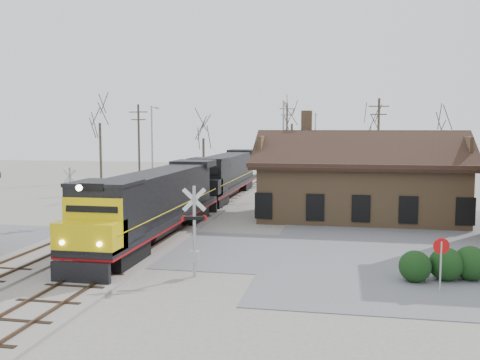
# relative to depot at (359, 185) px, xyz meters

# --- Properties ---
(ground) EXTENTS (140.00, 140.00, 0.00)m
(ground) POSITION_rel_depot_xyz_m (-11.99, -12.00, -2.41)
(ground) COLOR #9E998E
(ground) RESTS_ON ground
(road) EXTENTS (60.00, 9.00, 0.03)m
(road) POSITION_rel_depot_xyz_m (-11.99, -12.00, -2.39)
(road) COLOR slate
(road) RESTS_ON ground
(parking_lot) EXTENTS (22.00, 26.00, 0.03)m
(parking_lot) POSITION_rel_depot_xyz_m (6.01, -8.00, -2.39)
(parking_lot) COLOR slate
(parking_lot) RESTS_ON ground
(track_main) EXTENTS (3.40, 90.00, 0.24)m
(track_main) POSITION_rel_depot_xyz_m (-11.99, 3.00, -2.34)
(track_main) COLOR #9E998E
(track_main) RESTS_ON ground
(track_siding) EXTENTS (3.40, 90.00, 0.24)m
(track_siding) POSITION_rel_depot_xyz_m (-16.49, 3.00, -2.34)
(track_siding) COLOR #9E998E
(track_siding) RESTS_ON ground
(depot) EXTENTS (15.20, 9.31, 7.90)m
(depot) POSITION_rel_depot_xyz_m (0.00, 0.00, 0.00)
(depot) COLOR olive
(depot) RESTS_ON ground
(locomotive_lead) EXTENTS (2.83, 18.96, 4.21)m
(locomotive_lead) POSITION_rel_depot_xyz_m (-11.99, -10.59, -0.20)
(locomotive_lead) COLOR black
(locomotive_lead) RESTS_ON ground
(locomotive_trailing) EXTENTS (2.83, 18.96, 3.98)m
(locomotive_trailing) POSITION_rel_depot_xyz_m (-11.99, 8.65, -0.20)
(locomotive_trailing) COLOR black
(locomotive_trailing) RESTS_ON ground
(crossbuck_near) EXTENTS (1.14, 0.38, 4.07)m
(crossbuck_near) POSITION_rel_depot_xyz_m (-7.63, -17.28, -0.50)
(crossbuck_near) COLOR #A5A8AD
(crossbuck_near) RESTS_ON ground
(crossbuck_far) EXTENTS (1.13, 0.30, 3.96)m
(crossbuck_far) POSITION_rel_depot_xyz_m (-19.17, -6.97, -0.54)
(crossbuck_far) COLOR #A5A8AD
(crossbuck_far) RESTS_ON ground
(do_not_enter_sign) EXTENTS (0.66, 0.17, 2.22)m
(do_not_enter_sign) POSITION_rel_depot_xyz_m (2.70, -17.58, -0.86)
(do_not_enter_sign) COLOR #A5A8AD
(do_not_enter_sign) RESTS_ON ground
(hedge_a) EXTENTS (1.37, 1.37, 1.37)m
(hedge_a) POSITION_rel_depot_xyz_m (1.89, -16.31, -1.72)
(hedge_a) COLOR black
(hedge_a) RESTS_ON ground
(hedge_b) EXTENTS (1.45, 1.45, 1.45)m
(hedge_b) POSITION_rel_depot_xyz_m (3.23, -15.84, -1.68)
(hedge_b) COLOR black
(hedge_b) RESTS_ON ground
(hedge_c) EXTENTS (1.50, 1.50, 1.50)m
(hedge_c) POSITION_rel_depot_xyz_m (4.30, -15.59, -1.66)
(hedge_c) COLOR black
(hedge_c) RESTS_ON ground
(streetlight_a) EXTENTS (0.25, 2.04, 8.68)m
(streetlight_a) POSITION_rel_depot_xyz_m (-19.21, 9.12, 2.47)
(streetlight_a) COLOR #A5A8AD
(streetlight_a) RESTS_ON ground
(streetlight_b) EXTENTS (0.25, 2.04, 9.07)m
(streetlight_b) POSITION_rel_depot_xyz_m (-6.60, 9.18, 2.67)
(streetlight_b) COLOR #A5A8AD
(streetlight_b) RESTS_ON ground
(streetlight_c) EXTENTS (0.25, 2.04, 8.32)m
(streetlight_c) POSITION_rel_depot_xyz_m (-4.48, 24.48, 2.29)
(streetlight_c) COLOR #A5A8AD
(streetlight_c) RESTS_ON ground
(utility_pole_a) EXTENTS (2.00, 0.24, 9.03)m
(utility_pole_a) POSITION_rel_depot_xyz_m (-22.35, 13.56, 2.33)
(utility_pole_a) COLOR #382D23
(utility_pole_a) RESTS_ON ground
(utility_pole_b) EXTENTS (2.00, 0.24, 9.85)m
(utility_pole_b) POSITION_rel_depot_xyz_m (-8.53, 30.95, 2.74)
(utility_pole_b) COLOR #382D23
(utility_pole_b) RESTS_ON ground
(utility_pole_c) EXTENTS (2.00, 0.24, 9.52)m
(utility_pole_c) POSITION_rel_depot_xyz_m (2.24, 15.54, 2.57)
(utility_pole_c) COLOR #382D23
(utility_pole_c) RESTS_ON ground
(tree_a) EXTENTS (4.78, 4.78, 11.71)m
(tree_a) POSITION_rel_depot_xyz_m (-30.33, 21.15, 5.93)
(tree_a) COLOR #382D23
(tree_a) RESTS_ON ground
(tree_b) EXTENTS (3.51, 3.51, 8.61)m
(tree_b) POSITION_rel_depot_xyz_m (-18.36, 25.05, 3.71)
(tree_b) COLOR #382D23
(tree_b) RESTS_ON ground
(tree_c) EXTENTS (4.76, 4.76, 11.66)m
(tree_c) POSITION_rel_depot_xyz_m (-8.28, 35.32, 5.90)
(tree_c) COLOR #382D23
(tree_c) RESTS_ON ground
(tree_d) EXTENTS (4.15, 4.15, 10.16)m
(tree_d) POSITION_rel_depot_xyz_m (2.64, 32.04, 4.83)
(tree_d) COLOR #382D23
(tree_d) RESTS_ON ground
(tree_e) EXTENTS (3.66, 3.66, 8.97)m
(tree_e) POSITION_rel_depot_xyz_m (9.83, 23.06, 3.97)
(tree_e) COLOR #382D23
(tree_e) RESTS_ON ground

